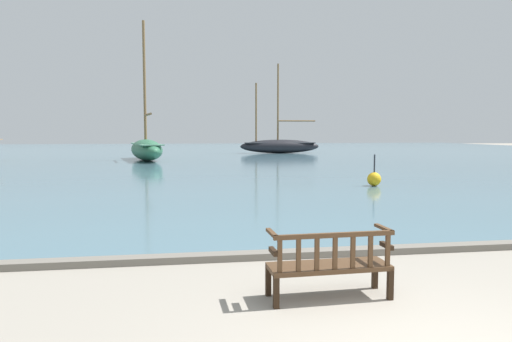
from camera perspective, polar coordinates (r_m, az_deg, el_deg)
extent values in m
cube|color=slate|center=(47.89, -5.85, 2.25)|extent=(100.00, 80.00, 0.08)
cube|color=slate|center=(8.28, 8.52, -10.05)|extent=(40.00, 0.30, 0.12)
cube|color=black|center=(6.27, 1.55, -13.49)|extent=(0.07, 0.07, 0.42)
cube|color=black|center=(6.75, 14.63, -12.29)|extent=(0.07, 0.07, 0.42)
cube|color=black|center=(5.85, 2.54, -14.84)|extent=(0.07, 0.07, 0.42)
cube|color=black|center=(6.37, 16.43, -13.39)|extent=(0.07, 0.07, 0.42)
cube|color=#4C331E|center=(6.20, 9.08, -11.71)|extent=(1.62, 0.58, 0.06)
cube|color=#4C331E|center=(5.89, 9.88, -7.90)|extent=(1.60, 0.11, 0.06)
cube|color=#4C331E|center=(5.73, 2.99, -10.60)|extent=(0.06, 0.04, 0.41)
cube|color=#4C331E|center=(5.79, 5.33, -10.45)|extent=(0.06, 0.04, 0.41)
cube|color=#4C331E|center=(5.86, 7.62, -10.28)|extent=(0.06, 0.04, 0.41)
cube|color=#4C331E|center=(5.94, 9.85, -10.11)|extent=(0.06, 0.04, 0.41)
cube|color=#4C331E|center=(6.03, 12.01, -9.92)|extent=(0.06, 0.04, 0.41)
cube|color=#4C331E|center=(6.12, 14.11, -9.73)|extent=(0.06, 0.04, 0.41)
cube|color=#4C331E|center=(6.23, 16.14, -9.53)|extent=(0.06, 0.04, 0.41)
cube|color=black|center=(5.83, 2.19, -10.01)|extent=(0.07, 0.30, 0.06)
cube|color=#4C331E|center=(5.87, 2.00, -7.76)|extent=(0.08, 0.47, 0.04)
cube|color=black|center=(6.36, 16.01, -8.96)|extent=(0.07, 0.30, 0.06)
cube|color=#4C331E|center=(6.39, 15.69, -6.91)|extent=(0.08, 0.47, 0.04)
ellipsoid|color=black|center=(46.47, 2.99, 3.09)|extent=(8.14, 2.13, 1.37)
cube|color=#4C4C51|center=(46.46, 2.99, 3.55)|extent=(7.15, 1.64, 0.08)
cylinder|color=brown|center=(46.51, 2.76, 8.45)|extent=(0.18, 0.18, 7.87)
cylinder|color=brown|center=(46.77, 5.10, 6.26)|extent=(3.85, 0.31, 0.14)
cylinder|color=brown|center=(46.16, 0.01, 7.29)|extent=(0.18, 0.18, 5.94)
ellipsoid|color=#2D6647|center=(35.59, -13.56, 2.59)|extent=(3.78, 8.50, 1.58)
cube|color=#5B9375|center=(35.58, -13.57, 3.29)|extent=(3.06, 7.42, 0.08)
cylinder|color=brown|center=(35.97, -13.76, 10.68)|extent=(0.20, 0.20, 9.16)
cylinder|color=brown|center=(34.36, -13.37, 6.89)|extent=(0.78, 2.86, 0.16)
sphere|color=gold|center=(18.51, 14.55, -0.99)|extent=(0.54, 0.54, 0.54)
cylinder|color=#2D2D33|center=(18.46, 14.59, 0.92)|extent=(0.06, 0.06, 0.70)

